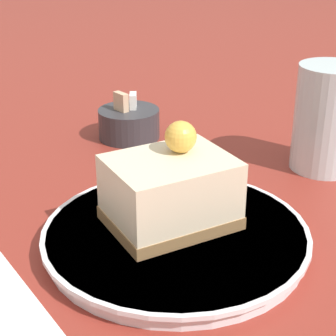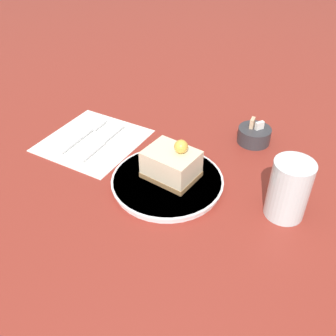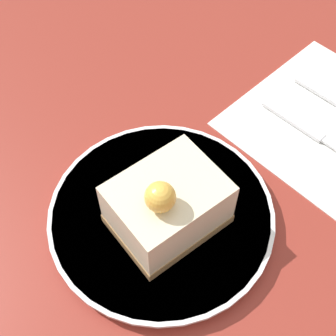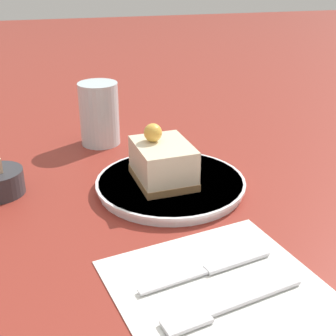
# 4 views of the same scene
# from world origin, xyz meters

# --- Properties ---
(ground_plane) EXTENTS (4.00, 4.00, 0.00)m
(ground_plane) POSITION_xyz_m (0.00, 0.00, 0.00)
(ground_plane) COLOR maroon
(plate) EXTENTS (0.22, 0.22, 0.02)m
(plate) POSITION_xyz_m (-0.00, 0.03, 0.01)
(plate) COLOR white
(plate) RESTS_ON ground_plane
(cake_slice) EXTENTS (0.11, 0.09, 0.08)m
(cake_slice) POSITION_xyz_m (-0.00, 0.04, 0.05)
(cake_slice) COLOR olive
(cake_slice) RESTS_ON plate
(napkin) EXTENTS (0.24, 0.25, 0.00)m
(napkin) POSITION_xyz_m (-0.23, 0.04, 0.00)
(napkin) COLOR white
(napkin) RESTS_ON ground_plane
(fork) EXTENTS (0.05, 0.16, 0.00)m
(fork) POSITION_xyz_m (-0.26, 0.05, 0.00)
(fork) COLOR silver
(fork) RESTS_ON napkin
(knife) EXTENTS (0.05, 0.16, 0.00)m
(knife) POSITION_xyz_m (-0.20, 0.03, 0.01)
(knife) COLOR silver
(knife) RESTS_ON napkin
(sugar_bowl) EXTENTS (0.07, 0.07, 0.06)m
(sugar_bowl) POSITION_xyz_m (0.05, 0.28, 0.02)
(sugar_bowl) COLOR #333338
(sugar_bowl) RESTS_ON ground_plane
(drinking_glass) EXTENTS (0.07, 0.07, 0.11)m
(drinking_glass) POSITION_xyz_m (0.21, 0.11, 0.06)
(drinking_glass) COLOR silver
(drinking_glass) RESTS_ON ground_plane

